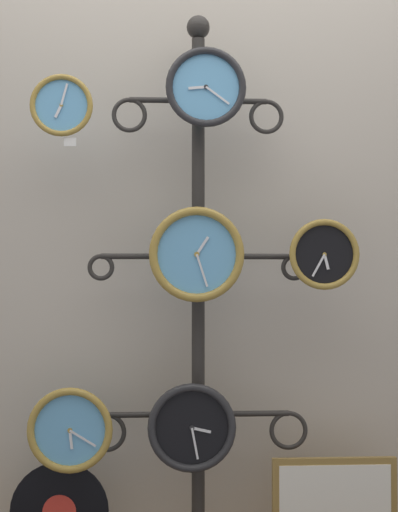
{
  "coord_description": "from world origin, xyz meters",
  "views": [
    {
      "loc": [
        -0.13,
        -2.04,
        1.0
      ],
      "look_at": [
        0.0,
        0.36,
        1.07
      ],
      "focal_mm": 50.0,
      "sensor_mm": 36.0,
      "label": 1
    }
  ],
  "objects": [
    {
      "name": "clock_bottom_left",
      "position": [
        -0.42,
        0.3,
        0.5
      ],
      "size": [
        0.28,
        0.04,
        0.28
      ],
      "color": "#60A8DB"
    },
    {
      "name": "vinyl_record",
      "position": [
        -0.46,
        0.35,
        0.22
      ],
      "size": [
        0.32,
        0.01,
        0.32
      ],
      "color": "black",
      "rests_on": "low_shelf"
    },
    {
      "name": "display_stand",
      "position": [
        0.0,
        0.41,
        0.74
      ],
      "size": [
        0.76,
        0.35,
        1.91
      ],
      "color": "#282623",
      "rests_on": "ground_plane"
    },
    {
      "name": "clock_top_center",
      "position": [
        0.02,
        0.32,
        1.63
      ],
      "size": [
        0.27,
        0.04,
        0.27
      ],
      "color": "#60A8DB"
    },
    {
      "name": "clock_top_left",
      "position": [
        -0.46,
        0.32,
        1.56
      ],
      "size": [
        0.21,
        0.04,
        0.21
      ],
      "color": "#60A8DB"
    },
    {
      "name": "clock_bottom_center",
      "position": [
        -0.03,
        0.32,
        0.5
      ],
      "size": [
        0.29,
        0.04,
        0.29
      ],
      "color": "black"
    },
    {
      "name": "shop_wall",
      "position": [
        0.0,
        0.57,
        1.4
      ],
      "size": [
        4.4,
        0.04,
        2.8
      ],
      "color": "#BCB2A3",
      "rests_on": "ground_plane"
    },
    {
      "name": "picture_frame",
      "position": [
        0.45,
        0.31,
        0.23
      ],
      "size": [
        0.42,
        0.02,
        0.34
      ],
      "color": "olive",
      "rests_on": "low_shelf"
    },
    {
      "name": "clock_middle_right",
      "position": [
        0.41,
        0.3,
        1.07
      ],
      "size": [
        0.24,
        0.04,
        0.24
      ],
      "color": "black"
    },
    {
      "name": "clock_middle_center",
      "position": [
        -0.01,
        0.32,
        1.07
      ],
      "size": [
        0.32,
        0.04,
        0.32
      ],
      "color": "#60A8DB"
    },
    {
      "name": "price_tag_upper",
      "position": [
        -0.43,
        0.31,
        1.44
      ],
      "size": [
        0.04,
        0.0,
        0.03
      ],
      "color": "white"
    }
  ]
}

